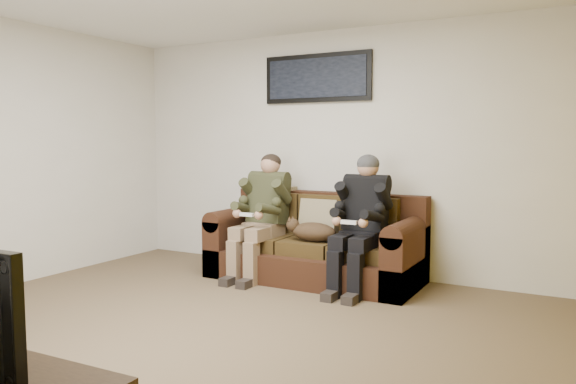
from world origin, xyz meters
The scene contains 9 objects.
floor centered at (0.00, 0.00, 0.00)m, with size 5.00×5.00×0.00m, color brown.
wall_back centered at (0.00, 2.25, 1.30)m, with size 5.00×5.00×0.00m, color beige.
sofa centered at (0.04, 1.83, 0.33)m, with size 2.14×0.92×0.88m.
throw_pillow centered at (0.04, 1.87, 0.62)m, with size 0.41×0.12×0.39m, color #877858.
throw_blanket centered at (-0.61, 2.10, 0.88)m, with size 0.44×0.21×0.08m, color tan.
person_left centered at (-0.51, 1.65, 0.72)m, with size 0.51×0.87×1.28m.
person_right centered at (0.59, 1.65, 0.72)m, with size 0.51×0.86×1.29m.
cat centered at (0.09, 1.61, 0.53)m, with size 0.66×0.26×0.24m.
framed_poster centered at (-0.16, 2.22, 2.10)m, with size 1.25×0.05×0.52m.
Camera 1 is at (2.53, -3.33, 1.42)m, focal length 35.00 mm.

